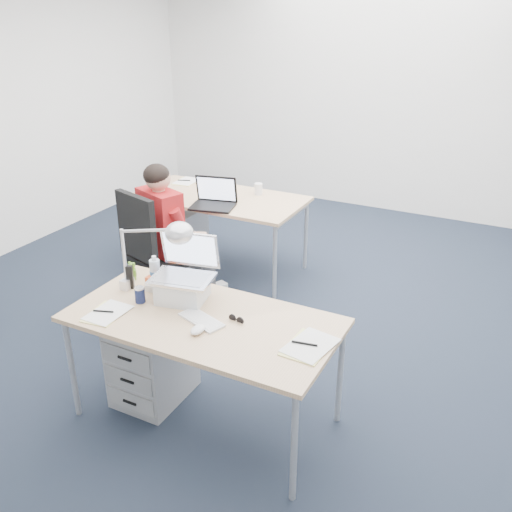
# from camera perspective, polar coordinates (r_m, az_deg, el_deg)

# --- Properties ---
(floor) EXTENTS (7.00, 7.00, 0.00)m
(floor) POSITION_cam_1_polar(r_m,az_deg,el_deg) (4.50, -1.25, -8.43)
(floor) COLOR black
(floor) RESTS_ON ground
(room) EXTENTS (6.02, 7.02, 2.80)m
(room) POSITION_cam_1_polar(r_m,az_deg,el_deg) (3.85, -1.49, 13.51)
(room) COLOR silver
(room) RESTS_ON ground
(desk_near) EXTENTS (1.60, 0.80, 0.73)m
(desk_near) POSITION_cam_1_polar(r_m,az_deg,el_deg) (3.40, -5.33, -6.84)
(desk_near) COLOR tan
(desk_near) RESTS_ON ground
(desk_far) EXTENTS (1.60, 0.80, 0.73)m
(desk_far) POSITION_cam_1_polar(r_m,az_deg,el_deg) (5.43, -3.66, 5.50)
(desk_far) COLOR tan
(desk_far) RESTS_ON ground
(office_chair) EXTENTS (0.85, 0.85, 1.08)m
(office_chair) POSITION_cam_1_polar(r_m,az_deg,el_deg) (4.83, -9.44, -2.18)
(office_chair) COLOR black
(office_chair) RESTS_ON ground
(seated_person) EXTENTS (0.55, 0.75, 1.26)m
(seated_person) POSITION_cam_1_polar(r_m,az_deg,el_deg) (4.79, -8.04, 2.06)
(seated_person) COLOR #A31718
(seated_person) RESTS_ON ground
(drawer_pedestal_near) EXTENTS (0.40, 0.50, 0.55)m
(drawer_pedestal_near) POSITION_cam_1_polar(r_m,az_deg,el_deg) (3.86, -10.26, -10.23)
(drawer_pedestal_near) COLOR #A7A9AC
(drawer_pedestal_near) RESTS_ON ground
(drawer_pedestal_far) EXTENTS (0.40, 0.50, 0.55)m
(drawer_pedestal_far) POSITION_cam_1_polar(r_m,az_deg,el_deg) (5.71, -7.73, 1.90)
(drawer_pedestal_far) COLOR #A7A9AC
(drawer_pedestal_far) RESTS_ON ground
(silver_laptop) EXTENTS (0.42, 0.36, 0.40)m
(silver_laptop) POSITION_cam_1_polar(r_m,az_deg,el_deg) (3.49, -7.47, -1.49)
(silver_laptop) COLOR silver
(silver_laptop) RESTS_ON desk_near
(wireless_keyboard) EXTENTS (0.32, 0.21, 0.01)m
(wireless_keyboard) POSITION_cam_1_polar(r_m,az_deg,el_deg) (3.34, -5.48, -6.37)
(wireless_keyboard) COLOR white
(wireless_keyboard) RESTS_ON desk_near
(computer_mouse) EXTENTS (0.07, 0.11, 0.04)m
(computer_mouse) POSITION_cam_1_polar(r_m,az_deg,el_deg) (3.23, -5.85, -7.35)
(computer_mouse) COLOR white
(computer_mouse) RESTS_ON desk_near
(headphones) EXTENTS (0.20, 0.16, 0.03)m
(headphones) POSITION_cam_1_polar(r_m,az_deg,el_deg) (3.69, -7.61, -3.22)
(headphones) COLOR black
(headphones) RESTS_ON desk_near
(can_koozie) EXTENTS (0.07, 0.07, 0.10)m
(can_koozie) POSITION_cam_1_polar(r_m,az_deg,el_deg) (3.57, -11.54, -3.81)
(can_koozie) COLOR #151D44
(can_koozie) RESTS_ON desk_near
(water_bottle) EXTENTS (0.07, 0.07, 0.22)m
(water_bottle) POSITION_cam_1_polar(r_m,az_deg,el_deg) (3.71, -10.06, -1.57)
(water_bottle) COLOR silver
(water_bottle) RESTS_ON desk_near
(bear_figurine) EXTENTS (0.08, 0.07, 0.13)m
(bear_figurine) POSITION_cam_1_polar(r_m,az_deg,el_deg) (3.86, -12.29, -1.44)
(bear_figurine) COLOR #3C761F
(bear_figurine) RESTS_ON desk_near
(book_stack) EXTENTS (0.25, 0.22, 0.09)m
(book_stack) POSITION_cam_1_polar(r_m,az_deg,el_deg) (3.70, -9.18, -2.69)
(book_stack) COLOR silver
(book_stack) RESTS_ON desk_near
(cordless_phone) EXTENTS (0.05, 0.04, 0.16)m
(cordless_phone) POSITION_cam_1_polar(r_m,az_deg,el_deg) (3.74, -12.50, -2.09)
(cordless_phone) COLOR black
(cordless_phone) RESTS_ON desk_near
(papers_left) EXTENTS (0.20, 0.28, 0.01)m
(papers_left) POSITION_cam_1_polar(r_m,az_deg,el_deg) (3.51, -14.79, -5.56)
(papers_left) COLOR #F3EF8C
(papers_left) RESTS_ON desk_near
(papers_right) EXTENTS (0.25, 0.33, 0.01)m
(papers_right) POSITION_cam_1_polar(r_m,az_deg,el_deg) (3.11, 5.22, -8.97)
(papers_right) COLOR #F3EF8C
(papers_right) RESTS_ON desk_near
(sunglasses) EXTENTS (0.11, 0.06, 0.02)m
(sunglasses) POSITION_cam_1_polar(r_m,az_deg,el_deg) (3.32, -1.98, -6.35)
(sunglasses) COLOR black
(sunglasses) RESTS_ON desk_near
(desk_lamp) EXTENTS (0.52, 0.29, 0.55)m
(desk_lamp) POSITION_cam_1_polar(r_m,az_deg,el_deg) (3.56, -11.05, 0.20)
(desk_lamp) COLOR silver
(desk_lamp) RESTS_ON desk_near
(dark_laptop) EXTENTS (0.45, 0.44, 0.28)m
(dark_laptop) POSITION_cam_1_polar(r_m,az_deg,el_deg) (5.08, -4.42, 6.30)
(dark_laptop) COLOR black
(dark_laptop) RESTS_ON desk_far
(far_cup) EXTENTS (0.09, 0.09, 0.11)m
(far_cup) POSITION_cam_1_polar(r_m,az_deg,el_deg) (5.45, 0.24, 6.72)
(far_cup) COLOR white
(far_cup) RESTS_ON desk_far
(far_papers) EXTENTS (0.21, 0.29, 0.01)m
(far_papers) POSITION_cam_1_polar(r_m,az_deg,el_deg) (5.89, -7.06, 7.40)
(far_papers) COLOR white
(far_papers) RESTS_ON desk_far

